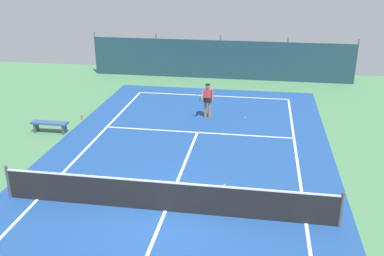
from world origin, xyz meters
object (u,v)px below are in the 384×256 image
object	(u,v)px
tennis_player	(207,98)
tennis_net	(165,196)
tennis_ball_midcourt	(224,185)
courtside_bench	(50,125)
water_bottle	(82,117)
tennis_ball_by_sideline	(245,118)
parked_car	(202,55)
tennis_ball_near_player	(67,175)

from	to	relation	value
tennis_player	tennis_net	bearing A→B (deg)	92.18
tennis_ball_midcourt	tennis_net	bearing A→B (deg)	-130.98
tennis_net	tennis_player	bearing A→B (deg)	88.87
courtside_bench	water_bottle	size ratio (longest dim) A/B	6.67
water_bottle	tennis_net	bearing A→B (deg)	-51.88
tennis_player	water_bottle	size ratio (longest dim) A/B	6.83
tennis_ball_by_sideline	courtside_bench	world-z (taller)	courtside_bench
tennis_player	courtside_bench	xyz separation A→B (m)	(-6.48, -3.02, -0.59)
tennis_net	tennis_ball_by_sideline	xyz separation A→B (m)	(1.96, 8.57, -0.48)
tennis_ball_by_sideline	parked_car	world-z (taller)	parked_car
tennis_ball_midcourt	water_bottle	distance (m)	8.95
tennis_net	courtside_bench	distance (m)	8.29
tennis_ball_midcourt	tennis_ball_near_player	bearing A→B (deg)	-178.34
tennis_ball_midcourt	parked_car	distance (m)	17.25
tennis_ball_midcourt	tennis_ball_by_sideline	distance (m)	6.74
tennis_player	parked_car	size ratio (longest dim) A/B	0.37
parked_car	courtside_bench	xyz separation A→B (m)	(-4.74, -13.40, -0.46)
tennis_ball_midcourt	water_bottle	bearing A→B (deg)	143.65
tennis_net	tennis_player	xyz separation A→B (m)	(0.17, 8.40, 0.45)
tennis_net	parked_car	distance (m)	18.85
tennis_ball_near_player	tennis_ball_by_sideline	distance (m)	9.03
courtside_bench	tennis_ball_midcourt	bearing A→B (deg)	-24.08
courtside_bench	parked_car	bearing A→B (deg)	70.52
tennis_ball_near_player	courtside_bench	world-z (taller)	courtside_bench
parked_car	water_bottle	size ratio (longest dim) A/B	18.35
tennis_net	water_bottle	xyz separation A→B (m)	(-5.61, 7.15, -0.39)
tennis_ball_by_sideline	water_bottle	distance (m)	7.70
courtside_bench	tennis_player	bearing A→B (deg)	25.04
tennis_ball_near_player	water_bottle	xyz separation A→B (m)	(-1.74, 5.47, 0.09)
tennis_net	water_bottle	distance (m)	9.09
tennis_player	courtside_bench	bearing A→B (deg)	28.34
parked_car	tennis_ball_midcourt	bearing A→B (deg)	92.84
tennis_net	water_bottle	bearing A→B (deg)	128.12
tennis_net	tennis_ball_near_player	bearing A→B (deg)	156.52
tennis_player	tennis_ball_by_sideline	size ratio (longest dim) A/B	24.85
tennis_ball_midcourt	tennis_ball_by_sideline	xyz separation A→B (m)	(0.36, 6.73, 0.00)
tennis_player	tennis_ball_by_sideline	xyz separation A→B (m)	(1.79, 0.17, -0.93)
tennis_ball_midcourt	courtside_bench	bearing A→B (deg)	155.92
tennis_ball_by_sideline	parked_car	bearing A→B (deg)	109.08
tennis_ball_by_sideline	tennis_ball_midcourt	bearing A→B (deg)	-93.06
tennis_ball_by_sideline	water_bottle	size ratio (longest dim) A/B	0.28
tennis_ball_near_player	tennis_ball_by_sideline	bearing A→B (deg)	49.74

